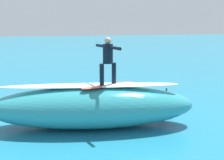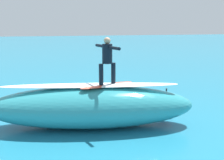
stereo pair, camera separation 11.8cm
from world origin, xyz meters
TOP-DOWN VIEW (x-y plane):
  - ground_plane at (0.00, 0.00)m, footprint 120.00×120.00m
  - wave_crest at (-0.57, 2.29)m, footprint 7.81×3.02m
  - wave_foam_lip at (-0.57, 2.29)m, footprint 6.51×1.53m
  - surfboard_riding at (-1.17, 2.36)m, footprint 2.18×1.17m
  - surfer_riding at (-1.17, 2.36)m, footprint 0.65×1.54m
  - surfboard_paddling at (-2.39, -2.11)m, footprint 2.04×0.68m
  - surfer_paddling at (-2.53, -2.12)m, footprint 1.83×0.47m
  - buoy_marker at (-3.92, 1.27)m, footprint 0.62×0.62m
  - foam_patch_near at (-3.22, -2.61)m, footprint 0.96×0.85m
  - foam_patch_mid at (-1.18, -2.87)m, footprint 0.94×1.17m

SIDE VIEW (x-z plane):
  - ground_plane at x=0.00m, z-range 0.00..0.00m
  - foam_patch_near at x=-3.22m, z-range 0.00..0.08m
  - surfboard_paddling at x=-2.39m, z-range 0.00..0.08m
  - foam_patch_mid at x=-1.18m, z-range 0.00..0.13m
  - surfer_paddling at x=-2.53m, z-range 0.06..0.39m
  - buoy_marker at x=-3.92m, z-range -0.21..0.84m
  - wave_crest at x=-0.57m, z-range 0.00..1.54m
  - surfboard_riding at x=-1.17m, z-range 1.54..1.62m
  - wave_foam_lip at x=-0.57m, z-range 1.54..1.62m
  - surfer_riding at x=-1.17m, z-range 1.76..3.45m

